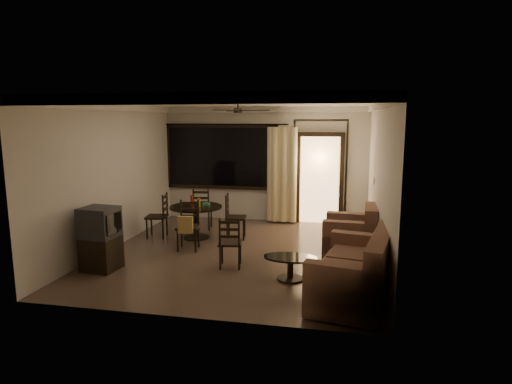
% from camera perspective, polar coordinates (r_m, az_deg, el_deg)
% --- Properties ---
extents(ground, '(5.50, 5.50, 0.00)m').
position_cam_1_polar(ground, '(8.18, -2.29, -8.09)').
color(ground, '#7F6651').
rests_on(ground, ground).
extents(room_shell, '(5.50, 6.70, 5.50)m').
position_cam_1_polar(room_shell, '(9.45, 3.68, 5.60)').
color(room_shell, beige).
rests_on(room_shell, ground).
extents(dining_table, '(1.10, 1.10, 0.91)m').
position_cam_1_polar(dining_table, '(9.14, -7.98, -2.75)').
color(dining_table, black).
rests_on(dining_table, ground).
extents(dining_chair_west, '(0.48, 0.48, 0.95)m').
position_cam_1_polar(dining_chair_west, '(9.39, -12.99, -4.22)').
color(dining_chair_west, black).
rests_on(dining_chair_west, ground).
extents(dining_chair_east, '(0.48, 0.48, 0.95)m').
position_cam_1_polar(dining_chair_east, '(9.08, -2.74, -4.45)').
color(dining_chair_east, black).
rests_on(dining_chair_east, ground).
extents(dining_chair_south, '(0.48, 0.53, 0.95)m').
position_cam_1_polar(dining_chair_south, '(8.38, -9.03, -5.60)').
color(dining_chair_south, black).
rests_on(dining_chair_south, ground).
extents(dining_chair_north, '(0.48, 0.48, 0.95)m').
position_cam_1_polar(dining_chair_north, '(9.95, -7.12, -3.27)').
color(dining_chair_north, black).
rests_on(dining_chair_north, ground).
extents(tv_cabinet, '(0.60, 0.55, 1.06)m').
position_cam_1_polar(tv_cabinet, '(7.60, -20.04, -5.85)').
color(tv_cabinet, black).
rests_on(tv_cabinet, ground).
extents(sofa, '(1.27, 1.93, 0.95)m').
position_cam_1_polar(sofa, '(6.20, 13.40, -10.51)').
color(sofa, '#4B2722').
rests_on(sofa, ground).
extents(armchair, '(0.99, 0.99, 0.94)m').
position_cam_1_polar(armchair, '(8.06, 12.86, -5.73)').
color(armchair, '#4B2722').
rests_on(armchair, ground).
extents(coffee_table, '(0.85, 0.51, 0.37)m').
position_cam_1_polar(coffee_table, '(6.82, 4.60, -9.58)').
color(coffee_table, black).
rests_on(coffee_table, ground).
extents(side_chair, '(0.45, 0.45, 0.89)m').
position_cam_1_polar(side_chair, '(7.35, -3.44, -7.99)').
color(side_chair, black).
rests_on(side_chair, ground).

